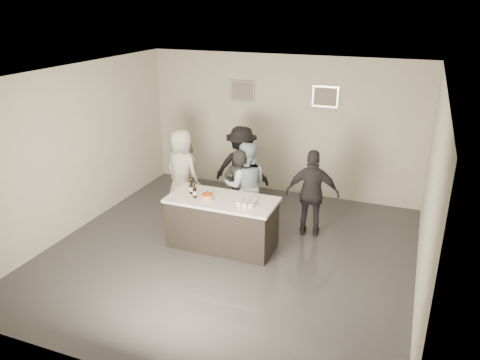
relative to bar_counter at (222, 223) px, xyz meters
The scene contains 19 objects.
floor 0.53m from the bar_counter, 41.43° to the right, with size 6.00×6.00×0.00m, color #3D3D42.
ceiling 2.56m from the bar_counter, 41.43° to the right, with size 6.00×6.00×0.00m, color white.
wall_back 3.02m from the bar_counter, 85.88° to the left, with size 6.00×0.04×3.00m, color beige.
wall_front 3.35m from the bar_counter, 86.34° to the right, with size 6.00×0.04×3.00m, color beige.
wall_left 2.99m from the bar_counter, behind, with size 0.04×6.00×3.00m, color beige.
wall_right 3.38m from the bar_counter, ahead, with size 0.04×6.00×3.00m, color beige.
picture_left 3.37m from the bar_counter, 104.02° to the left, with size 0.54×0.04×0.44m, color #B2B2B7.
picture_right 3.47m from the bar_counter, 68.43° to the left, with size 0.54×0.04×0.44m, color #B2B2B7.
bar_counter is the anchor object (origin of this frame).
cake 0.55m from the bar_counter, 156.11° to the right, with size 0.20×0.20×0.07m, color orange.
beer_bottle_a 0.82m from the bar_counter, behind, with size 0.07×0.07×0.26m, color black.
beer_bottle_b 0.74m from the bar_counter, 164.86° to the right, with size 0.07×0.07×0.26m, color black.
tumbler_cluster 0.69m from the bar_counter, ahead, with size 0.30×0.30×0.08m, color orange.
candles 0.63m from the bar_counter, 135.64° to the right, with size 0.24×0.08×0.01m, color pink.
person_main_black 0.79m from the bar_counter, 86.62° to the left, with size 0.57×0.38×1.57m, color black.
person_main_blue 0.94m from the bar_counter, 82.96° to the left, with size 0.81×0.63×1.66m, color #A5C0D8.
person_guest_left 1.80m from the bar_counter, 140.46° to the left, with size 0.82×0.53×1.68m, color silver.
person_guest_right 1.70m from the bar_counter, 36.78° to the left, with size 0.95×0.39×1.61m, color #28262D.
person_guest_back 1.70m from the bar_counter, 99.59° to the left, with size 1.12×0.64×1.73m, color black.
Camera 1 is at (2.71, -6.46, 4.05)m, focal length 35.00 mm.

